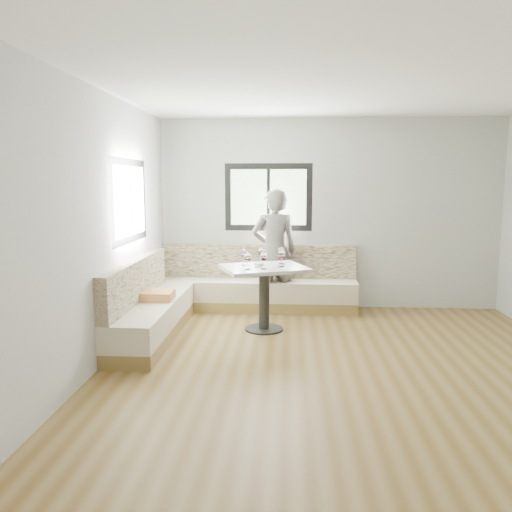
{
  "coord_description": "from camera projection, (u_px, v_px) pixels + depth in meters",
  "views": [
    {
      "loc": [
        -0.59,
        -4.96,
        1.88
      ],
      "look_at": [
        -1.01,
        1.32,
        0.94
      ],
      "focal_mm": 35.0,
      "sensor_mm": 36.0,
      "label": 1
    }
  ],
  "objects": [
    {
      "name": "room",
      "position": [
        340.0,
        229.0,
        5.01
      ],
      "size": [
        5.01,
        5.01,
        2.81
      ],
      "color": "brown",
      "rests_on": "ground"
    },
    {
      "name": "wine_glass_f",
      "position": [
        243.0,
        254.0,
        6.33
      ],
      "size": [
        0.1,
        0.1,
        0.22
      ],
      "color": "white",
      "rests_on": "table"
    },
    {
      "name": "wine_glass_e",
      "position": [
        281.0,
        252.0,
        6.44
      ],
      "size": [
        0.1,
        0.1,
        0.22
      ],
      "color": "white",
      "rests_on": "table"
    },
    {
      "name": "wine_glass_a",
      "position": [
        248.0,
        257.0,
        6.02
      ],
      "size": [
        0.1,
        0.1,
        0.22
      ],
      "color": "white",
      "rests_on": "table"
    },
    {
      "name": "person",
      "position": [
        274.0,
        251.0,
        7.17
      ],
      "size": [
        0.72,
        0.55,
        1.78
      ],
      "primitive_type": "imported",
      "rotation": [
        0.0,
        0.0,
        3.34
      ],
      "color": "#635D5A",
      "rests_on": "ground"
    },
    {
      "name": "wine_glass_b",
      "position": [
        264.0,
        257.0,
        6.06
      ],
      "size": [
        0.1,
        0.1,
        0.22
      ],
      "color": "white",
      "rests_on": "table"
    },
    {
      "name": "wine_glass_c",
      "position": [
        281.0,
        255.0,
        6.22
      ],
      "size": [
        0.1,
        0.1,
        0.22
      ],
      "color": "white",
      "rests_on": "table"
    },
    {
      "name": "banquette",
      "position": [
        215.0,
        296.0,
        6.8
      ],
      "size": [
        2.9,
        2.8,
        0.95
      ],
      "color": "olive",
      "rests_on": "ground"
    },
    {
      "name": "olive_ramekin",
      "position": [
        259.0,
        265.0,
        6.27
      ],
      "size": [
        0.11,
        0.11,
        0.04
      ],
      "color": "white",
      "rests_on": "table"
    },
    {
      "name": "wine_glass_d",
      "position": [
        262.0,
        253.0,
        6.37
      ],
      "size": [
        0.1,
        0.1,
        0.22
      ],
      "color": "white",
      "rests_on": "table"
    },
    {
      "name": "table",
      "position": [
        264.0,
        283.0,
        6.3
      ],
      "size": [
        1.22,
        1.09,
        0.82
      ],
      "rotation": [
        0.0,
        0.0,
        0.38
      ],
      "color": "black",
      "rests_on": "ground"
    }
  ]
}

